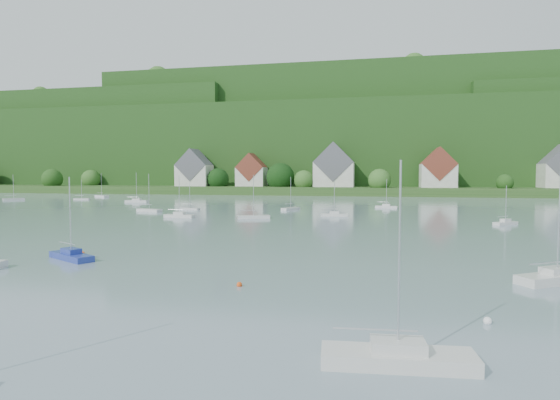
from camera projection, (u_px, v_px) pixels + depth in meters
name	position (u px, v px, depth m)	size (l,w,h in m)	color
far_shore_strip	(325.00, 189.00, 196.25)	(600.00, 60.00, 3.00)	#254B1C
forested_ridge	(338.00, 149.00, 262.00)	(620.00, 181.22, 69.89)	#173D13
village_building_0	(194.00, 171.00, 194.05)	(14.00, 10.40, 16.00)	beige
village_building_1	(252.00, 173.00, 191.06)	(12.00, 9.36, 14.00)	beige
village_building_2	(334.00, 169.00, 183.00)	(16.00, 11.44, 18.00)	beige
village_building_3	(438.00, 171.00, 173.10)	(13.00, 10.40, 15.50)	beige
near_sailboat_1	(71.00, 255.00, 43.21)	(5.96, 4.22, 7.93)	#26399A
near_sailboat_3	(557.00, 276.00, 34.02)	(6.72, 5.14, 9.09)	silver
near_sailboat_4	(398.00, 356.00, 19.22)	(6.64, 2.35, 8.80)	silver
mooring_buoy_1	(487.00, 323.00, 24.74)	(0.47, 0.47, 0.47)	white
mooring_buoy_2	(239.00, 286.00, 32.94)	(0.42, 0.42, 0.42)	#F55014
mooring_buoy_3	(83.00, 254.00, 45.98)	(0.41, 0.41, 0.41)	#F55014
mooring_buoy_4	(546.00, 272.00, 37.75)	(0.48, 0.48, 0.48)	white
far_sailboat_cluster	(310.00, 206.00, 110.91)	(197.16, 69.08, 8.71)	silver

